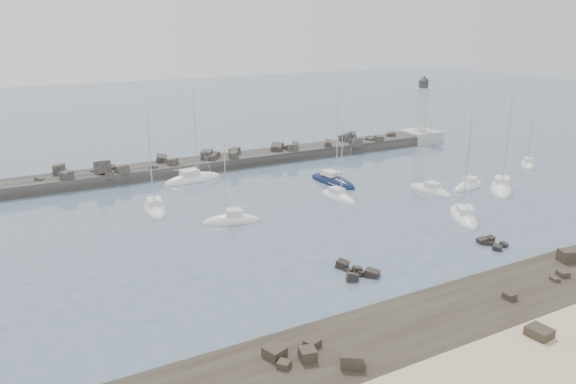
{
  "coord_description": "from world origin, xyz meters",
  "views": [
    {
      "loc": [
        -35.73,
        -51.49,
        24.34
      ],
      "look_at": [
        -0.09,
        12.0,
        2.39
      ],
      "focal_mm": 35.0,
      "sensor_mm": 36.0,
      "label": 1
    }
  ],
  "objects_px": {
    "sailboat_6": "(333,182)",
    "sailboat_3": "(231,221)",
    "lighthouse": "(421,127)",
    "sailboat_10": "(528,165)",
    "sailboat_8": "(430,191)",
    "sailboat_4": "(338,197)",
    "sailboat_9": "(501,189)",
    "sailboat_1": "(155,209)",
    "sailboat_7": "(468,186)",
    "sailboat_2": "(193,180)",
    "sailboat_5": "(463,217)"
  },
  "relations": [
    {
      "from": "sailboat_1",
      "to": "sailboat_3",
      "type": "distance_m",
      "value": 11.96
    },
    {
      "from": "sailboat_3",
      "to": "sailboat_10",
      "type": "height_order",
      "value": "sailboat_3"
    },
    {
      "from": "sailboat_9",
      "to": "sailboat_10",
      "type": "relative_size",
      "value": 1.53
    },
    {
      "from": "sailboat_10",
      "to": "sailboat_2",
      "type": "bearing_deg",
      "value": 160.14
    },
    {
      "from": "lighthouse",
      "to": "sailboat_6",
      "type": "relative_size",
      "value": 0.92
    },
    {
      "from": "sailboat_1",
      "to": "sailboat_10",
      "type": "relative_size",
      "value": 1.38
    },
    {
      "from": "sailboat_10",
      "to": "sailboat_5",
      "type": "bearing_deg",
      "value": -154.67
    },
    {
      "from": "sailboat_7",
      "to": "sailboat_10",
      "type": "relative_size",
      "value": 1.17
    },
    {
      "from": "sailboat_5",
      "to": "sailboat_3",
      "type": "bearing_deg",
      "value": 153.6
    },
    {
      "from": "sailboat_2",
      "to": "sailboat_7",
      "type": "bearing_deg",
      "value": -34.42
    },
    {
      "from": "sailboat_2",
      "to": "sailboat_7",
      "type": "distance_m",
      "value": 43.44
    },
    {
      "from": "lighthouse",
      "to": "sailboat_9",
      "type": "relative_size",
      "value": 0.94
    },
    {
      "from": "lighthouse",
      "to": "sailboat_10",
      "type": "distance_m",
      "value": 26.2
    },
    {
      "from": "sailboat_5",
      "to": "sailboat_7",
      "type": "height_order",
      "value": "sailboat_5"
    },
    {
      "from": "sailboat_6",
      "to": "sailboat_3",
      "type": "bearing_deg",
      "value": -157.11
    },
    {
      "from": "lighthouse",
      "to": "sailboat_4",
      "type": "xyz_separation_m",
      "value": [
        -38.43,
        -25.39,
        -2.96
      ]
    },
    {
      "from": "sailboat_8",
      "to": "lighthouse",
      "type": "bearing_deg",
      "value": 50.29
    },
    {
      "from": "sailboat_1",
      "to": "sailboat_8",
      "type": "relative_size",
      "value": 1.16
    },
    {
      "from": "sailboat_3",
      "to": "sailboat_9",
      "type": "xyz_separation_m",
      "value": [
        41.67,
        -6.89,
        0.0
      ]
    },
    {
      "from": "sailboat_3",
      "to": "sailboat_6",
      "type": "bearing_deg",
      "value": 22.89
    },
    {
      "from": "sailboat_2",
      "to": "sailboat_8",
      "type": "xyz_separation_m",
      "value": [
        29.06,
        -23.44,
        -0.02
      ]
    },
    {
      "from": "sailboat_10",
      "to": "sailboat_7",
      "type": "bearing_deg",
      "value": -166.76
    },
    {
      "from": "sailboat_4",
      "to": "sailboat_9",
      "type": "xyz_separation_m",
      "value": [
        24.07,
        -8.66,
        0.02
      ]
    },
    {
      "from": "sailboat_3",
      "to": "sailboat_8",
      "type": "relative_size",
      "value": 0.97
    },
    {
      "from": "lighthouse",
      "to": "sailboat_10",
      "type": "bearing_deg",
      "value": -86.07
    },
    {
      "from": "sailboat_4",
      "to": "sailboat_9",
      "type": "height_order",
      "value": "sailboat_9"
    },
    {
      "from": "sailboat_1",
      "to": "sailboat_6",
      "type": "distance_m",
      "value": 28.68
    },
    {
      "from": "sailboat_3",
      "to": "sailboat_10",
      "type": "xyz_separation_m",
      "value": [
        57.82,
        1.19,
        -0.0
      ]
    },
    {
      "from": "lighthouse",
      "to": "sailboat_1",
      "type": "xyz_separation_m",
      "value": [
        -63.16,
        -17.56,
        -2.95
      ]
    },
    {
      "from": "sailboat_6",
      "to": "sailboat_8",
      "type": "bearing_deg",
      "value": -48.56
    },
    {
      "from": "sailboat_2",
      "to": "sailboat_9",
      "type": "height_order",
      "value": "sailboat_2"
    },
    {
      "from": "sailboat_1",
      "to": "sailboat_9",
      "type": "bearing_deg",
      "value": -18.68
    },
    {
      "from": "sailboat_5",
      "to": "sailboat_8",
      "type": "xyz_separation_m",
      "value": [
        4.58,
        11.13,
        -0.01
      ]
    },
    {
      "from": "sailboat_5",
      "to": "sailboat_6",
      "type": "distance_m",
      "value": 23.15
    },
    {
      "from": "sailboat_4",
      "to": "sailboat_3",
      "type": "bearing_deg",
      "value": -174.24
    },
    {
      "from": "sailboat_2",
      "to": "sailboat_6",
      "type": "xyz_separation_m",
      "value": [
        19.02,
        -12.07,
        -0.0
      ]
    },
    {
      "from": "sailboat_2",
      "to": "sailboat_8",
      "type": "relative_size",
      "value": 1.28
    },
    {
      "from": "sailboat_10",
      "to": "sailboat_3",
      "type": "bearing_deg",
      "value": -178.82
    },
    {
      "from": "sailboat_4",
      "to": "sailboat_7",
      "type": "distance_m",
      "value": 21.39
    },
    {
      "from": "sailboat_6",
      "to": "sailboat_10",
      "type": "relative_size",
      "value": 1.55
    },
    {
      "from": "sailboat_7",
      "to": "sailboat_6",
      "type": "bearing_deg",
      "value": 143.4
    },
    {
      "from": "sailboat_7",
      "to": "sailboat_2",
      "type": "bearing_deg",
      "value": 145.58
    },
    {
      "from": "sailboat_6",
      "to": "sailboat_7",
      "type": "height_order",
      "value": "sailboat_6"
    },
    {
      "from": "sailboat_2",
      "to": "sailboat_3",
      "type": "xyz_separation_m",
      "value": [
        -2.52,
        -21.16,
        -0.0
      ]
    },
    {
      "from": "sailboat_1",
      "to": "sailboat_10",
      "type": "distance_m",
      "value": 65.49
    },
    {
      "from": "lighthouse",
      "to": "sailboat_4",
      "type": "height_order",
      "value": "lighthouse"
    },
    {
      "from": "lighthouse",
      "to": "sailboat_6",
      "type": "height_order",
      "value": "sailboat_6"
    },
    {
      "from": "sailboat_1",
      "to": "sailboat_4",
      "type": "bearing_deg",
      "value": -17.57
    },
    {
      "from": "sailboat_7",
      "to": "sailboat_8",
      "type": "height_order",
      "value": "sailboat_8"
    },
    {
      "from": "sailboat_5",
      "to": "sailboat_6",
      "type": "bearing_deg",
      "value": 103.63
    }
  ]
}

